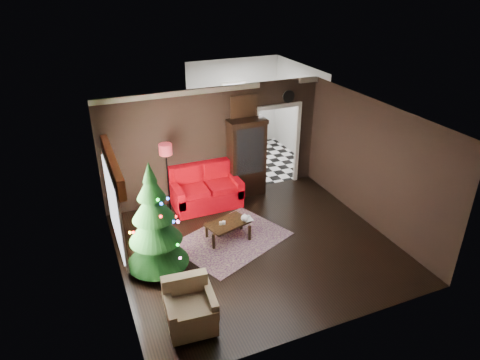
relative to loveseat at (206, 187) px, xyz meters
name	(u,v)px	position (x,y,z in m)	size (l,w,h in m)	color
floor	(257,247)	(0.40, -2.05, -0.50)	(5.50, 5.50, 0.00)	black
ceiling	(259,119)	(0.40, -2.05, 2.30)	(5.50, 5.50, 0.00)	white
wall_back	(215,144)	(0.40, 0.45, 0.90)	(5.50, 5.50, 0.00)	black
wall_front	(330,260)	(0.40, -4.55, 0.90)	(5.50, 5.50, 0.00)	black
wall_left	(113,216)	(-2.35, -2.05, 0.90)	(5.50, 5.50, 0.00)	black
wall_right	(373,165)	(3.15, -2.05, 0.90)	(5.50, 5.50, 0.00)	black
doorway	(276,147)	(2.10, 0.45, 0.55)	(1.10, 0.10, 2.10)	white
left_window	(114,208)	(-2.31, -1.85, 0.95)	(0.05, 1.60, 1.40)	white
valance	(112,165)	(-2.23, -1.85, 1.77)	(0.12, 2.10, 0.35)	brown
kitchen_floor	(252,162)	(2.10, 1.95, -0.50)	(3.00, 3.00, 0.00)	white
kitchen_window	(234,95)	(2.10, 3.40, 1.20)	(0.70, 0.06, 0.70)	white
rug	(232,239)	(0.02, -1.61, -0.49)	(2.23, 1.62, 0.01)	#291A25
loveseat	(206,187)	(0.00, 0.00, 0.00)	(1.70, 0.90, 1.00)	maroon
curio_cabinet	(246,159)	(1.15, 0.22, 0.45)	(0.90, 0.45, 1.90)	black
floor_lamp	(168,182)	(-0.91, -0.01, 0.33)	(0.31, 0.31, 1.86)	black
christmas_tree	(154,222)	(-1.65, -1.96, 0.55)	(1.19, 1.19, 2.27)	black
armchair	(190,306)	(-1.51, -3.68, -0.04)	(0.78, 0.78, 0.80)	tan
coffee_table	(228,230)	(-0.05, -1.54, -0.29)	(0.88, 0.53, 0.40)	black
teapot	(245,218)	(0.31, -1.63, -0.01)	(0.18, 0.18, 0.17)	white
cup_a	(221,223)	(-0.21, -1.55, -0.06)	(0.07, 0.07, 0.06)	#ECE8CA
cup_b	(224,223)	(-0.14, -1.55, -0.06)	(0.07, 0.07, 0.06)	white
book	(244,215)	(0.31, -1.58, 0.03)	(0.18, 0.02, 0.25)	#8D7852
wall_clock	(288,96)	(2.35, 0.40, 1.88)	(0.32, 0.32, 0.06)	white
painting	(244,107)	(1.15, 0.41, 1.75)	(0.62, 0.05, 0.52)	#BA834D
kitchen_counter	(237,135)	(2.10, 3.15, -0.05)	(1.80, 0.60, 0.90)	white
kitchen_table	(247,156)	(1.80, 1.65, -0.12)	(0.70, 0.70, 0.75)	brown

